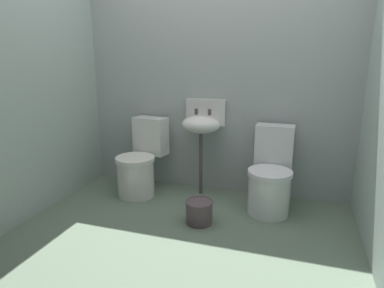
{
  "coord_description": "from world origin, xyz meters",
  "views": [
    {
      "loc": [
        0.84,
        -2.37,
        1.44
      ],
      "look_at": [
        0.0,
        0.25,
        0.7
      ],
      "focal_mm": 31.47,
      "sensor_mm": 36.0,
      "label": 1
    }
  ],
  "objects_px": {
    "toilet_left": "(140,164)",
    "toilet_right": "(271,178)",
    "bucket": "(199,211)",
    "sink": "(202,124)"
  },
  "relations": [
    {
      "from": "toilet_right",
      "to": "sink",
      "type": "bearing_deg",
      "value": -13.87
    },
    {
      "from": "toilet_right",
      "to": "bucket",
      "type": "height_order",
      "value": "toilet_right"
    },
    {
      "from": "toilet_left",
      "to": "bucket",
      "type": "height_order",
      "value": "toilet_left"
    },
    {
      "from": "bucket",
      "to": "toilet_right",
      "type": "bearing_deg",
      "value": 39.38
    },
    {
      "from": "toilet_left",
      "to": "sink",
      "type": "relative_size",
      "value": 0.79
    },
    {
      "from": "toilet_right",
      "to": "sink",
      "type": "relative_size",
      "value": 0.79
    },
    {
      "from": "toilet_left",
      "to": "toilet_right",
      "type": "height_order",
      "value": "same"
    },
    {
      "from": "toilet_right",
      "to": "bucket",
      "type": "distance_m",
      "value": 0.75
    },
    {
      "from": "toilet_right",
      "to": "sink",
      "type": "height_order",
      "value": "sink"
    },
    {
      "from": "toilet_left",
      "to": "sink",
      "type": "bearing_deg",
      "value": -153.95
    }
  ]
}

